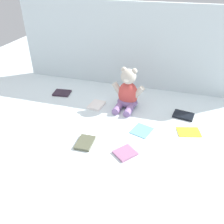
{
  "coord_description": "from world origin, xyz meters",
  "views": [
    {
      "loc": [
        0.32,
        -1.15,
        0.79
      ],
      "look_at": [
        0.01,
        -0.1,
        0.1
      ],
      "focal_mm": 37.79,
      "sensor_mm": 36.0,
      "label": 1
    }
  ],
  "objects_px": {
    "book_case_2": "(125,153)",
    "book_case_5": "(189,132)",
    "book_case_1": "(62,93)",
    "book_case_3": "(142,130)",
    "book_case_6": "(97,105)",
    "book_case_0": "(85,143)",
    "teddy_bear": "(128,93)",
    "book_case_4": "(183,115)"
  },
  "relations": [
    {
      "from": "book_case_1",
      "to": "book_case_2",
      "type": "distance_m",
      "value": 0.76
    },
    {
      "from": "teddy_bear",
      "to": "book_case_1",
      "type": "height_order",
      "value": "teddy_bear"
    },
    {
      "from": "book_case_1",
      "to": "book_case_5",
      "type": "distance_m",
      "value": 0.9
    },
    {
      "from": "book_case_2",
      "to": "book_case_5",
      "type": "relative_size",
      "value": 0.8
    },
    {
      "from": "book_case_0",
      "to": "book_case_5",
      "type": "distance_m",
      "value": 0.57
    },
    {
      "from": "book_case_6",
      "to": "book_case_2",
      "type": "bearing_deg",
      "value": -47.14
    },
    {
      "from": "book_case_0",
      "to": "book_case_6",
      "type": "bearing_deg",
      "value": 98.87
    },
    {
      "from": "book_case_1",
      "to": "book_case_6",
      "type": "distance_m",
      "value": 0.31
    },
    {
      "from": "book_case_1",
      "to": "book_case_5",
      "type": "relative_size",
      "value": 0.93
    },
    {
      "from": "book_case_3",
      "to": "book_case_4",
      "type": "height_order",
      "value": "book_case_4"
    },
    {
      "from": "teddy_bear",
      "to": "book_case_3",
      "type": "relative_size",
      "value": 2.32
    },
    {
      "from": "book_case_2",
      "to": "book_case_5",
      "type": "distance_m",
      "value": 0.4
    },
    {
      "from": "book_case_6",
      "to": "book_case_0",
      "type": "bearing_deg",
      "value": -72.88
    },
    {
      "from": "book_case_0",
      "to": "book_case_2",
      "type": "xyz_separation_m",
      "value": [
        0.22,
        -0.02,
        -0.0
      ]
    },
    {
      "from": "book_case_3",
      "to": "book_case_1",
      "type": "bearing_deg",
      "value": -6.45
    },
    {
      "from": "book_case_6",
      "to": "book_case_1",
      "type": "bearing_deg",
      "value": 169.37
    },
    {
      "from": "book_case_0",
      "to": "book_case_5",
      "type": "height_order",
      "value": "book_case_0"
    },
    {
      "from": "book_case_2",
      "to": "book_case_3",
      "type": "distance_m",
      "value": 0.21
    },
    {
      "from": "teddy_bear",
      "to": "book_case_5",
      "type": "relative_size",
      "value": 2.11
    },
    {
      "from": "book_case_1",
      "to": "book_case_0",
      "type": "bearing_deg",
      "value": 31.18
    },
    {
      "from": "book_case_0",
      "to": "book_case_1",
      "type": "height_order",
      "value": "book_case_0"
    },
    {
      "from": "book_case_1",
      "to": "book_case_4",
      "type": "height_order",
      "value": "book_case_4"
    },
    {
      "from": "book_case_1",
      "to": "book_case_3",
      "type": "bearing_deg",
      "value": 59.53
    },
    {
      "from": "book_case_2",
      "to": "book_case_3",
      "type": "xyz_separation_m",
      "value": [
        0.04,
        0.21,
        -0.0
      ]
    },
    {
      "from": "book_case_0",
      "to": "book_case_3",
      "type": "xyz_separation_m",
      "value": [
        0.26,
        0.19,
        -0.0
      ]
    },
    {
      "from": "book_case_2",
      "to": "book_case_5",
      "type": "height_order",
      "value": "book_case_2"
    },
    {
      "from": "teddy_bear",
      "to": "book_case_0",
      "type": "bearing_deg",
      "value": -101.61
    },
    {
      "from": "teddy_bear",
      "to": "book_case_4",
      "type": "distance_m",
      "value": 0.37
    },
    {
      "from": "book_case_2",
      "to": "book_case_3",
      "type": "relative_size",
      "value": 0.88
    },
    {
      "from": "book_case_0",
      "to": "book_case_3",
      "type": "distance_m",
      "value": 0.33
    },
    {
      "from": "book_case_0",
      "to": "book_case_1",
      "type": "bearing_deg",
      "value": 126.23
    },
    {
      "from": "book_case_0",
      "to": "book_case_4",
      "type": "distance_m",
      "value": 0.63
    },
    {
      "from": "teddy_bear",
      "to": "book_case_3",
      "type": "xyz_separation_m",
      "value": [
        0.14,
        -0.24,
        -0.09
      ]
    },
    {
      "from": "book_case_0",
      "to": "book_case_6",
      "type": "distance_m",
      "value": 0.38
    },
    {
      "from": "book_case_5",
      "to": "book_case_2",
      "type": "bearing_deg",
      "value": -63.35
    },
    {
      "from": "book_case_5",
      "to": "book_case_3",
      "type": "bearing_deg",
      "value": -92.12
    },
    {
      "from": "book_case_0",
      "to": "book_case_6",
      "type": "xyz_separation_m",
      "value": [
        -0.07,
        0.38,
        -0.0
      ]
    },
    {
      "from": "book_case_1",
      "to": "book_case_5",
      "type": "height_order",
      "value": "book_case_1"
    },
    {
      "from": "book_case_1",
      "to": "book_case_6",
      "type": "height_order",
      "value": "book_case_6"
    },
    {
      "from": "book_case_3",
      "to": "book_case_0",
      "type": "bearing_deg",
      "value": 53.58
    },
    {
      "from": "book_case_0",
      "to": "book_case_1",
      "type": "xyz_separation_m",
      "value": [
        -0.36,
        0.47,
        -0.0
      ]
    },
    {
      "from": "book_case_2",
      "to": "book_case_5",
      "type": "xyz_separation_m",
      "value": [
        0.3,
        0.27,
        -0.0
      ]
    }
  ]
}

